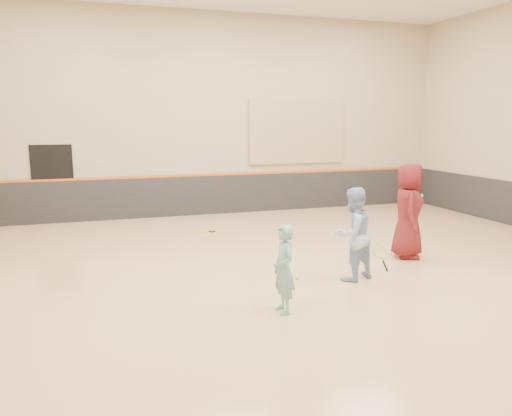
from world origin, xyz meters
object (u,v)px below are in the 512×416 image
object	(u,v)px
young_man	(408,211)
girl	(284,269)
spare_racket	(203,230)
instructor	(353,234)

from	to	relation	value
young_man	girl	bearing A→B (deg)	149.51
spare_racket	young_man	bearing A→B (deg)	-45.57
girl	spare_racket	xyz separation A→B (m)	(-0.01, 5.76, -0.63)
girl	spare_racket	distance (m)	5.79
girl	instructor	world-z (taller)	instructor
girl	instructor	bearing A→B (deg)	121.82
young_man	spare_racket	xyz separation A→B (m)	(-3.60, 3.68, -0.95)
girl	instructor	xyz separation A→B (m)	(1.75, 1.10, 0.17)
instructor	young_man	xyz separation A→B (m)	(1.84, 0.98, 0.15)
instructor	spare_racket	xyz separation A→B (m)	(-1.76, 4.66, -0.80)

